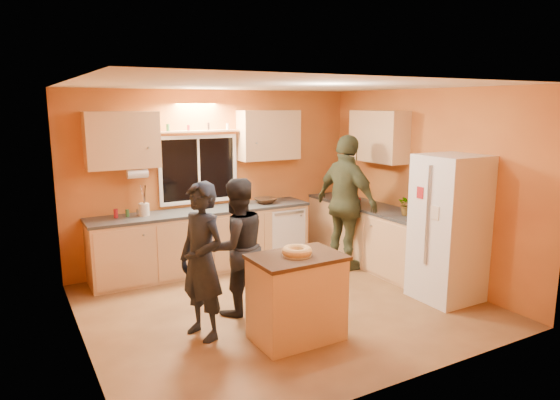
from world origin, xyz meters
TOP-DOWN VIEW (x-y plane):
  - ground at (0.00, 0.00)m, footprint 4.50×4.50m
  - room_shell at (0.12, 0.41)m, footprint 4.54×4.04m
  - back_counter at (0.01, 1.70)m, footprint 4.23×0.62m
  - right_counter at (1.95, 0.50)m, footprint 0.62×1.84m
  - refrigerator at (1.89, -0.80)m, footprint 0.72×0.70m
  - island at (-0.31, -0.83)m, footprint 0.93×0.64m
  - bundt_pastry at (-0.31, -0.83)m, footprint 0.31×0.31m
  - person_left at (-1.13, -0.31)m, footprint 0.56×0.69m
  - person_center at (-0.56, 0.08)m, footprint 0.81×0.66m
  - person_right at (1.50, 0.76)m, footprint 0.62×1.20m
  - mixing_bowl at (0.66, 1.69)m, footprint 0.33×0.33m
  - utensil_crock at (-1.18, 1.73)m, footprint 0.14×0.14m
  - potted_plant at (1.95, -0.01)m, footprint 0.30×0.27m
  - red_box at (1.88, 1.07)m, footprint 0.16×0.13m

SIDE VIEW (x-z plane):
  - ground at x=0.00m, z-range 0.00..0.00m
  - back_counter at x=0.01m, z-range 0.00..0.90m
  - right_counter at x=1.95m, z-range 0.00..0.90m
  - island at x=-0.31m, z-range 0.01..0.90m
  - person_center at x=-0.56m, z-range 0.00..1.58m
  - person_left at x=-1.13m, z-range 0.00..1.64m
  - refrigerator at x=1.89m, z-range 0.00..1.80m
  - red_box at x=1.88m, z-range 0.90..0.97m
  - mixing_bowl at x=0.66m, z-range 0.90..0.98m
  - bundt_pastry at x=-0.31m, z-range 0.89..0.98m
  - person_right at x=1.50m, z-range 0.00..1.97m
  - utensil_crock at x=-1.18m, z-range 0.90..1.07m
  - potted_plant at x=1.95m, z-range 0.90..1.21m
  - room_shell at x=0.12m, z-range 0.31..2.92m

